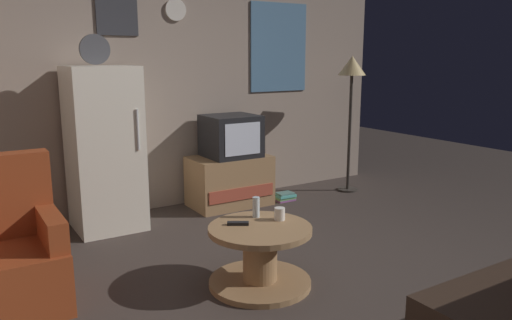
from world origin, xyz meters
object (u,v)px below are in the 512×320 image
standing_lamp (352,76)px  remote_control (238,223)px  crt_tv (231,136)px  mug_ceramic_white (280,214)px  armchair (4,256)px  tv_stand (230,181)px  wine_glass (256,207)px  book_stack (285,197)px  coffee_table (260,256)px  fridge (104,149)px

standing_lamp → remote_control: 2.95m
crt_tv → mug_ceramic_white: bearing=-108.4°
remote_control → armchair: bearing=-167.5°
crt_tv → remote_control: size_ratio=3.60×
tv_stand → crt_tv: size_ratio=1.56×
wine_glass → mug_ceramic_white: bearing=-53.5°
mug_ceramic_white → standing_lamp: bearing=36.9°
standing_lamp → wine_glass: 2.72m
armchair → standing_lamp: bearing=14.6°
tv_stand → crt_tv: bearing=-2.7°
wine_glass → remote_control: size_ratio=1.00×
crt_tv → mug_ceramic_white: 1.88m
crt_tv → armchair: (-2.32, -1.21, -0.42)m
mug_ceramic_white → book_stack: (1.17, 1.58, -0.43)m
armchair → book_stack: (2.90, 1.02, -0.29)m
armchair → remote_control: bearing=-19.3°
standing_lamp → armchair: 4.06m
tv_stand → remote_control: (-0.87, -1.71, 0.17)m
standing_lamp → mug_ceramic_white: size_ratio=17.67×
wine_glass → coffee_table: bearing=-114.5°
remote_control → armchair: 1.52m
mug_ceramic_white → armchair: size_ratio=0.09×
crt_tv → fridge: bearing=-178.7°
wine_glass → armchair: size_ratio=0.16×
standing_lamp → mug_ceramic_white: 2.73m
crt_tv → book_stack: bearing=-17.7°
tv_stand → mug_ceramic_white: (-0.57, -1.77, 0.21)m
mug_ceramic_white → coffee_table: bearing=-166.5°
crt_tv → armchair: crt_tv is taller
tv_stand → mug_ceramic_white: tv_stand is taller
standing_lamp → armchair: size_ratio=1.66×
remote_control → book_stack: size_ratio=0.69×
fridge → book_stack: size_ratio=8.10×
fridge → armchair: (-0.98, -1.18, -0.42)m
standing_lamp → tv_stand: bearing=171.7°
tv_stand → wine_glass: 1.77m
mug_ceramic_white → remote_control: mug_ceramic_white is taller
crt_tv → coffee_table: bearing=-113.3°
remote_control → standing_lamp: bearing=63.9°
wine_glass → armchair: armchair is taller
mug_ceramic_white → book_stack: 2.01m
remote_control → fridge: bearing=136.8°
wine_glass → armchair: bearing=165.6°
standing_lamp → crt_tv: bearing=171.7°
mug_ceramic_white → book_stack: size_ratio=0.41×
crt_tv → standing_lamp: 1.61m
coffee_table → mug_ceramic_white: bearing=13.5°
mug_ceramic_white → crt_tv: bearing=71.6°
crt_tv → wine_glass: bearing=-113.2°
coffee_table → mug_ceramic_white: 0.33m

